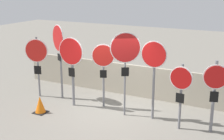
# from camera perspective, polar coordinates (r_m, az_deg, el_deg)

# --- Properties ---
(ground_plane) EXTENTS (40.00, 40.00, 0.00)m
(ground_plane) POSITION_cam_1_polar(r_m,az_deg,el_deg) (10.37, 0.12, -7.62)
(ground_plane) COLOR gray
(fence_back) EXTENTS (9.45, 0.12, 1.19)m
(fence_back) POSITION_cam_1_polar(r_m,az_deg,el_deg) (11.62, 3.99, -1.93)
(fence_back) COLOR #A89E89
(fence_back) RESTS_ON ground
(stop_sign_0) EXTENTS (0.82, 0.29, 2.24)m
(stop_sign_0) POSITION_cam_1_polar(r_m,az_deg,el_deg) (11.57, -13.60, 2.61)
(stop_sign_0) COLOR slate
(stop_sign_0) RESTS_ON ground
(stop_sign_1) EXTENTS (0.83, 0.52, 2.71)m
(stop_sign_1) POSITION_cam_1_polar(r_m,az_deg,el_deg) (11.17, -9.71, 4.54)
(stop_sign_1) COLOR slate
(stop_sign_1) RESTS_ON ground
(stop_sign_2) EXTENTS (0.94, 0.15, 2.39)m
(stop_sign_2) POSITION_cam_1_polar(r_m,az_deg,el_deg) (10.43, -7.44, 2.01)
(stop_sign_2) COLOR slate
(stop_sign_2) RESTS_ON ground
(stop_sign_3) EXTENTS (0.70, 0.33, 2.19)m
(stop_sign_3) POSITION_cam_1_polar(r_m,az_deg,el_deg) (10.25, -1.61, 1.38)
(stop_sign_3) COLOR slate
(stop_sign_3) RESTS_ON ground
(stop_sign_4) EXTENTS (0.81, 0.52, 2.68)m
(stop_sign_4) POSITION_cam_1_polar(r_m,az_deg,el_deg) (9.46, 2.46, 2.96)
(stop_sign_4) COLOR slate
(stop_sign_4) RESTS_ON ground
(stop_sign_5) EXTENTS (0.81, 0.14, 2.47)m
(stop_sign_5) POSITION_cam_1_polar(r_m,az_deg,el_deg) (9.33, 7.66, 1.21)
(stop_sign_5) COLOR slate
(stop_sign_5) RESTS_ON ground
(stop_sign_6) EXTENTS (0.67, 0.16, 1.95)m
(stop_sign_6) POSITION_cam_1_polar(r_m,az_deg,el_deg) (8.91, 12.48, -2.80)
(stop_sign_6) COLOR slate
(stop_sign_6) RESTS_ON ground
(stop_sign_7) EXTENTS (0.66, 0.25, 2.09)m
(stop_sign_7) POSITION_cam_1_polar(r_m,az_deg,el_deg) (8.95, 18.29, -2.84)
(stop_sign_7) COLOR slate
(stop_sign_7) RESTS_ON ground
(traffic_cone_0) EXTENTS (0.41, 0.41, 0.56)m
(traffic_cone_0) POSITION_cam_1_polar(r_m,az_deg,el_deg) (10.46, -13.00, -6.20)
(traffic_cone_0) COLOR black
(traffic_cone_0) RESTS_ON ground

